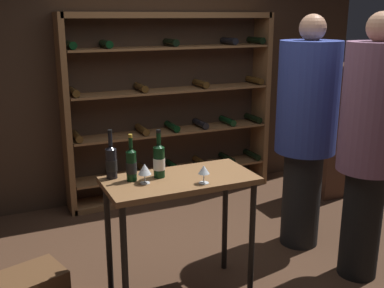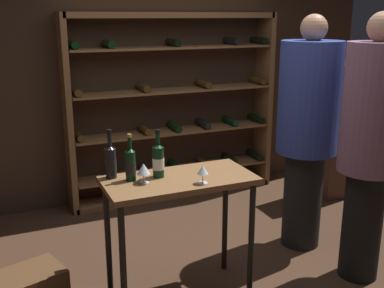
{
  "view_description": "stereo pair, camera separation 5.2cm",
  "coord_description": "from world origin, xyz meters",
  "px_view_note": "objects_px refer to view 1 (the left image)",
  "views": [
    {
      "loc": [
        -1.63,
        -2.96,
        2.02
      ],
      "look_at": [
        -0.23,
        0.16,
        1.07
      ],
      "focal_mm": 43.3,
      "sensor_mm": 36.0,
      "label": 1
    },
    {
      "loc": [
        -1.59,
        -2.98,
        2.02
      ],
      "look_at": [
        -0.23,
        0.16,
        1.07
      ],
      "focal_mm": 43.3,
      "sensor_mm": 36.0,
      "label": 2
    }
  ],
  "objects_px": {
    "person_guest_khaki": "(306,124)",
    "wine_bottle_red_label": "(131,164)",
    "wine_bottle_amber_reserve": "(111,161)",
    "tasting_table": "(180,195)",
    "person_guest_blue_shirt": "(370,138)",
    "wine_glass_stemmed_left": "(204,170)",
    "wine_glass_stemmed_right": "(145,170)",
    "wine_rack": "(173,109)",
    "wine_bottle_gold_foil": "(159,160)",
    "display_cabinet": "(334,131)"
  },
  "relations": [
    {
      "from": "person_guest_khaki",
      "to": "wine_bottle_red_label",
      "type": "height_order",
      "value": "person_guest_khaki"
    },
    {
      "from": "wine_bottle_amber_reserve",
      "to": "tasting_table",
      "type": "bearing_deg",
      "value": -23.52
    },
    {
      "from": "person_guest_khaki",
      "to": "person_guest_blue_shirt",
      "type": "xyz_separation_m",
      "value": [
        0.1,
        -0.63,
        0.02
      ]
    },
    {
      "from": "tasting_table",
      "to": "person_guest_blue_shirt",
      "type": "bearing_deg",
      "value": -12.46
    },
    {
      "from": "wine_glass_stemmed_left",
      "to": "wine_glass_stemmed_right",
      "type": "distance_m",
      "value": 0.4
    },
    {
      "from": "wine_rack",
      "to": "person_guest_khaki",
      "type": "height_order",
      "value": "wine_rack"
    },
    {
      "from": "person_guest_blue_shirt",
      "to": "wine_bottle_red_label",
      "type": "xyz_separation_m",
      "value": [
        -1.74,
        0.39,
        -0.09
      ]
    },
    {
      "from": "person_guest_khaki",
      "to": "wine_bottle_gold_foil",
      "type": "relative_size",
      "value": 5.98
    },
    {
      "from": "wine_rack",
      "to": "display_cabinet",
      "type": "bearing_deg",
      "value": -23.12
    },
    {
      "from": "display_cabinet",
      "to": "wine_bottle_gold_foil",
      "type": "distance_m",
      "value": 2.78
    },
    {
      "from": "person_guest_blue_shirt",
      "to": "wine_bottle_gold_foil",
      "type": "height_order",
      "value": "person_guest_blue_shirt"
    },
    {
      "from": "wine_bottle_amber_reserve",
      "to": "wine_bottle_red_label",
      "type": "distance_m",
      "value": 0.15
    },
    {
      "from": "tasting_table",
      "to": "display_cabinet",
      "type": "relative_size",
      "value": 0.7
    },
    {
      "from": "wine_bottle_gold_foil",
      "to": "person_guest_blue_shirt",
      "type": "bearing_deg",
      "value": -14.04
    },
    {
      "from": "person_guest_blue_shirt",
      "to": "person_guest_khaki",
      "type": "bearing_deg",
      "value": 4.73
    },
    {
      "from": "wine_rack",
      "to": "display_cabinet",
      "type": "relative_size",
      "value": 1.59
    },
    {
      "from": "wine_bottle_amber_reserve",
      "to": "wine_glass_stemmed_right",
      "type": "distance_m",
      "value": 0.26
    },
    {
      "from": "tasting_table",
      "to": "wine_bottle_red_label",
      "type": "relative_size",
      "value": 3.22
    },
    {
      "from": "person_guest_blue_shirt",
      "to": "display_cabinet",
      "type": "xyz_separation_m",
      "value": [
        0.99,
        1.49,
        -0.38
      ]
    },
    {
      "from": "wine_bottle_gold_foil",
      "to": "wine_bottle_red_label",
      "type": "bearing_deg",
      "value": 177.19
    },
    {
      "from": "tasting_table",
      "to": "wine_bottle_amber_reserve",
      "type": "relative_size",
      "value": 3.06
    },
    {
      "from": "wine_rack",
      "to": "person_guest_blue_shirt",
      "type": "xyz_separation_m",
      "value": [
        0.7,
        -2.21,
        0.12
      ]
    },
    {
      "from": "person_guest_blue_shirt",
      "to": "wine_bottle_gold_foil",
      "type": "relative_size",
      "value": 6.02
    },
    {
      "from": "person_guest_khaki",
      "to": "wine_glass_stemmed_right",
      "type": "distance_m",
      "value": 1.61
    },
    {
      "from": "wine_bottle_red_label",
      "to": "wine_glass_stemmed_left",
      "type": "distance_m",
      "value": 0.49
    },
    {
      "from": "wine_rack",
      "to": "wine_bottle_gold_foil",
      "type": "bearing_deg",
      "value": -114.68
    },
    {
      "from": "tasting_table",
      "to": "display_cabinet",
      "type": "bearing_deg",
      "value": 26.16
    },
    {
      "from": "wine_glass_stemmed_left",
      "to": "person_guest_blue_shirt",
      "type": "bearing_deg",
      "value": -6.23
    },
    {
      "from": "tasting_table",
      "to": "wine_bottle_gold_foil",
      "type": "height_order",
      "value": "wine_bottle_gold_foil"
    },
    {
      "from": "wine_glass_stemmed_left",
      "to": "wine_glass_stemmed_right",
      "type": "xyz_separation_m",
      "value": [
        -0.36,
        0.16,
        0.01
      ]
    },
    {
      "from": "wine_bottle_red_label",
      "to": "wine_glass_stemmed_right",
      "type": "xyz_separation_m",
      "value": [
        0.06,
        -0.09,
        -0.02
      ]
    },
    {
      "from": "person_guest_blue_shirt",
      "to": "wine_bottle_red_label",
      "type": "relative_size",
      "value": 6.27
    },
    {
      "from": "wine_bottle_amber_reserve",
      "to": "wine_glass_stemmed_left",
      "type": "bearing_deg",
      "value": -33.72
    },
    {
      "from": "tasting_table",
      "to": "person_guest_khaki",
      "type": "relative_size",
      "value": 0.52
    },
    {
      "from": "tasting_table",
      "to": "display_cabinet",
      "type": "xyz_separation_m",
      "value": [
        2.4,
        1.18,
        -0.04
      ]
    },
    {
      "from": "wine_rack",
      "to": "person_guest_khaki",
      "type": "distance_m",
      "value": 1.69
    },
    {
      "from": "person_guest_khaki",
      "to": "wine_glass_stemmed_right",
      "type": "xyz_separation_m",
      "value": [
        -1.57,
        -0.33,
        -0.09
      ]
    },
    {
      "from": "display_cabinet",
      "to": "wine_bottle_amber_reserve",
      "type": "distance_m",
      "value": 3.02
    },
    {
      "from": "wine_bottle_amber_reserve",
      "to": "wine_bottle_gold_foil",
      "type": "xyz_separation_m",
      "value": [
        0.31,
        -0.12,
        0.0
      ]
    },
    {
      "from": "person_guest_blue_shirt",
      "to": "wine_bottle_gold_foil",
      "type": "bearing_deg",
      "value": 71.98
    },
    {
      "from": "display_cabinet",
      "to": "wine_glass_stemmed_left",
      "type": "xyz_separation_m",
      "value": [
        -2.3,
        -1.35,
        0.27
      ]
    },
    {
      "from": "person_guest_khaki",
      "to": "wine_glass_stemmed_right",
      "type": "height_order",
      "value": "person_guest_khaki"
    },
    {
      "from": "person_guest_khaki",
      "to": "person_guest_blue_shirt",
      "type": "height_order",
      "value": "person_guest_blue_shirt"
    },
    {
      "from": "wine_glass_stemmed_right",
      "to": "display_cabinet",
      "type": "bearing_deg",
      "value": 24.05
    },
    {
      "from": "display_cabinet",
      "to": "person_guest_khaki",
      "type": "bearing_deg",
      "value": -141.7
    },
    {
      "from": "tasting_table",
      "to": "person_guest_khaki",
      "type": "distance_m",
      "value": 1.39
    },
    {
      "from": "wine_bottle_gold_foil",
      "to": "wine_glass_stemmed_right",
      "type": "xyz_separation_m",
      "value": [
        -0.13,
        -0.08,
        -0.03
      ]
    },
    {
      "from": "wine_bottle_red_label",
      "to": "wine_glass_stemmed_left",
      "type": "bearing_deg",
      "value": -30.61
    },
    {
      "from": "tasting_table",
      "to": "wine_glass_stemmed_left",
      "type": "distance_m",
      "value": 0.3
    },
    {
      "from": "wine_rack",
      "to": "tasting_table",
      "type": "bearing_deg",
      "value": -110.6
    }
  ]
}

